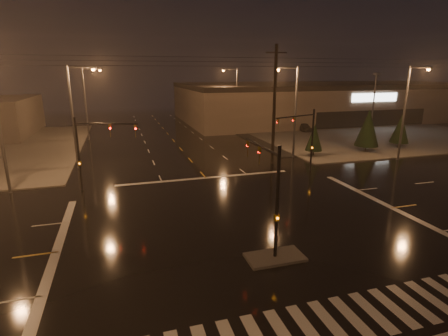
# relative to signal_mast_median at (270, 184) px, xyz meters

# --- Properties ---
(ground) EXTENTS (140.00, 140.00, 0.00)m
(ground) POSITION_rel_signal_mast_median_xyz_m (-0.00, 3.07, -3.75)
(ground) COLOR black
(ground) RESTS_ON ground
(sidewalk_ne) EXTENTS (36.00, 36.00, 0.12)m
(sidewalk_ne) POSITION_rel_signal_mast_median_xyz_m (30.00, 33.07, -3.69)
(sidewalk_ne) COLOR #4E4A45
(sidewalk_ne) RESTS_ON ground
(median_island) EXTENTS (3.00, 1.60, 0.15)m
(median_island) POSITION_rel_signal_mast_median_xyz_m (-0.00, -0.93, -3.68)
(median_island) COLOR #4E4A45
(median_island) RESTS_ON ground
(crosswalk) EXTENTS (15.00, 2.60, 0.01)m
(crosswalk) POSITION_rel_signal_mast_median_xyz_m (-0.00, -5.93, -3.75)
(crosswalk) COLOR beige
(crosswalk) RESTS_ON ground
(stop_bar_far) EXTENTS (16.00, 0.50, 0.01)m
(stop_bar_far) POSITION_rel_signal_mast_median_xyz_m (-0.00, 14.07, -3.75)
(stop_bar_far) COLOR beige
(stop_bar_far) RESTS_ON ground
(parking_lot) EXTENTS (50.00, 24.00, 0.08)m
(parking_lot) POSITION_rel_signal_mast_median_xyz_m (35.00, 31.07, -3.71)
(parking_lot) COLOR black
(parking_lot) RESTS_ON ground
(retail_building) EXTENTS (60.20, 28.30, 7.20)m
(retail_building) POSITION_rel_signal_mast_median_xyz_m (35.00, 49.06, 0.09)
(retail_building) COLOR brown
(retail_building) RESTS_ON ground
(signal_mast_median) EXTENTS (0.25, 4.59, 6.00)m
(signal_mast_median) POSITION_rel_signal_mast_median_xyz_m (0.00, 0.00, 0.00)
(signal_mast_median) COLOR black
(signal_mast_median) RESTS_ON ground
(signal_mast_ne) EXTENTS (4.84, 1.86, 6.00)m
(signal_mast_ne) POSITION_rel_signal_mast_median_xyz_m (9.50, 13.21, 0.04)
(signal_mast_ne) COLOR black
(signal_mast_ne) RESTS_ON ground
(signal_mast_nw) EXTENTS (4.84, 1.86, 6.00)m
(signal_mast_nw) POSITION_rel_signal_mast_median_xyz_m (-9.50, 13.21, 0.04)
(signal_mast_nw) COLOR black
(signal_mast_nw) RESTS_ON ground
(streetlight_1) EXTENTS (2.77, 0.32, 10.00)m
(streetlight_1) POSITION_rel_signal_mast_median_xyz_m (-11.18, 21.07, 2.05)
(streetlight_1) COLOR #38383A
(streetlight_1) RESTS_ON ground
(streetlight_2) EXTENTS (2.77, 0.32, 10.00)m
(streetlight_2) POSITION_rel_signal_mast_median_xyz_m (-11.18, 37.07, 2.05)
(streetlight_2) COLOR #38383A
(streetlight_2) RESTS_ON ground
(streetlight_3) EXTENTS (2.77, 0.32, 10.00)m
(streetlight_3) POSITION_rel_signal_mast_median_xyz_m (11.18, 19.07, 2.05)
(streetlight_3) COLOR #38383A
(streetlight_3) RESTS_ON ground
(streetlight_4) EXTENTS (2.77, 0.32, 10.00)m
(streetlight_4) POSITION_rel_signal_mast_median_xyz_m (11.18, 39.07, 2.05)
(streetlight_4) COLOR #38383A
(streetlight_4) RESTS_ON ground
(streetlight_6) EXTENTS (0.32, 2.77, 10.00)m
(streetlight_6) POSITION_rel_signal_mast_median_xyz_m (22.00, 14.26, 2.05)
(streetlight_6) COLOR #38383A
(streetlight_6) RESTS_ON ground
(utility_pole_1) EXTENTS (2.20, 0.32, 12.00)m
(utility_pole_1) POSITION_rel_signal_mast_median_xyz_m (8.00, 17.07, 2.38)
(utility_pole_1) COLOR black
(utility_pole_1) RESTS_ON ground
(conifer_0) EXTENTS (1.94, 1.94, 3.72)m
(conifer_0) POSITION_rel_signal_mast_median_xyz_m (13.93, 18.80, -1.54)
(conifer_0) COLOR black
(conifer_0) RESTS_ON ground
(conifer_1) EXTENTS (2.82, 2.82, 5.11)m
(conifer_1) POSITION_rel_signal_mast_median_xyz_m (21.44, 19.27, -0.85)
(conifer_1) COLOR black
(conifer_1) RESTS_ON ground
(conifer_2) EXTENTS (2.28, 2.28, 4.26)m
(conifer_2) POSITION_rel_signal_mast_median_xyz_m (26.72, 19.71, -1.28)
(conifer_2) COLOR black
(conifer_2) RESTS_ON ground
(car_parked) EXTENTS (2.06, 4.18, 1.37)m
(car_parked) POSITION_rel_signal_mast_median_xyz_m (21.73, 34.84, -3.07)
(car_parked) COLOR black
(car_parked) RESTS_ON ground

